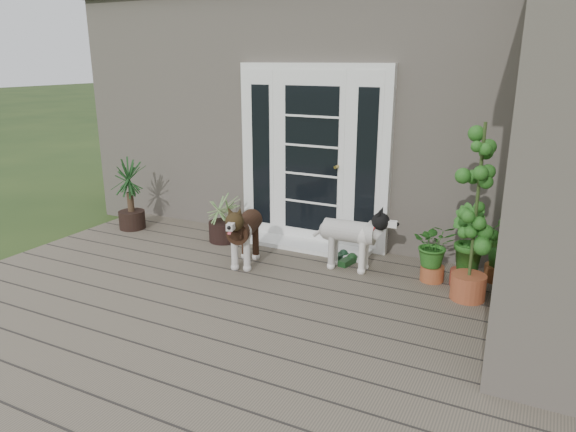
% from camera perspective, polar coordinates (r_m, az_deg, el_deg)
% --- Properties ---
extents(deck, '(6.20, 4.60, 0.12)m').
position_cam_1_polar(deck, '(4.74, -6.42, -11.83)').
color(deck, '#6B5B4C').
rests_on(deck, ground).
extents(house_main, '(7.40, 4.00, 3.10)m').
position_cam_1_polar(house_main, '(8.09, 10.12, 11.00)').
color(house_main, '#665E54').
rests_on(house_main, ground).
extents(door_unit, '(1.90, 0.14, 2.15)m').
position_cam_1_polar(door_unit, '(6.30, 2.69, 6.42)').
color(door_unit, white).
rests_on(door_unit, deck).
extents(door_step, '(1.60, 0.40, 0.05)m').
position_cam_1_polar(door_step, '(6.39, 1.83, -3.16)').
color(door_step, white).
rests_on(door_step, deck).
extents(brindle_dog, '(0.51, 0.83, 0.64)m').
position_cam_1_polar(brindle_dog, '(5.78, -4.66, -2.25)').
color(brindle_dog, '#382014').
rests_on(brindle_dog, deck).
extents(white_dog, '(0.76, 0.36, 0.62)m').
position_cam_1_polar(white_dog, '(5.68, 6.64, -2.77)').
color(white_dog, white).
rests_on(white_dog, deck).
extents(spider_plant, '(0.63, 0.63, 0.66)m').
position_cam_1_polar(spider_plant, '(6.56, -7.02, 0.07)').
color(spider_plant, '#8B9D60').
rests_on(spider_plant, deck).
extents(yucca, '(0.79, 0.79, 0.95)m').
position_cam_1_polar(yucca, '(7.28, -16.76, 2.27)').
color(yucca, '#113319').
rests_on(yucca, deck).
extents(herb_a, '(0.53, 0.53, 0.55)m').
position_cam_1_polar(herb_a, '(5.56, 15.48, -4.16)').
color(herb_a, '#245D1A').
rests_on(herb_a, deck).
extents(herb_b, '(0.57, 0.57, 0.61)m').
position_cam_1_polar(herb_b, '(5.52, 18.68, -4.24)').
color(herb_b, '#26631C').
rests_on(herb_b, deck).
extents(herb_c, '(0.44, 0.44, 0.57)m').
position_cam_1_polar(herb_c, '(5.78, 22.13, -3.89)').
color(herb_c, '#1C5618').
rests_on(herb_c, deck).
extents(sapling, '(0.59, 0.59, 1.73)m').
position_cam_1_polar(sapling, '(5.06, 19.70, 0.47)').
color(sapling, '#195A1B').
rests_on(sapling, deck).
extents(clog_left, '(0.20, 0.32, 0.09)m').
position_cam_1_polar(clog_left, '(5.90, 6.49, -4.81)').
color(clog_left, '#163718').
rests_on(clog_left, deck).
extents(clog_right, '(0.22, 0.30, 0.08)m').
position_cam_1_polar(clog_right, '(6.02, 5.51, -4.35)').
color(clog_right, '#13301D').
rests_on(clog_right, deck).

